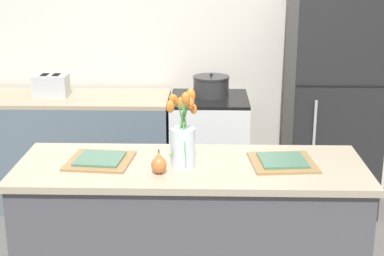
{
  "coord_description": "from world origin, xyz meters",
  "views": [
    {
      "loc": [
        0.08,
        -2.84,
        1.97
      ],
      "look_at": [
        0.0,
        0.25,
        1.04
      ],
      "focal_mm": 55.0,
      "sensor_mm": 36.0,
      "label": 1
    }
  ],
  "objects_px": {
    "stove_range": "(209,151)",
    "plate_setting_left": "(100,160)",
    "pear_figurine": "(159,164)",
    "refrigerator": "(332,102)",
    "plate_setting_right": "(282,162)",
    "flower_vase": "(183,138)",
    "cooking_pot": "(211,86)",
    "toaster": "(51,85)"
  },
  "relations": [
    {
      "from": "pear_figurine",
      "to": "toaster",
      "type": "distance_m",
      "value": 2.0
    },
    {
      "from": "stove_range",
      "to": "refrigerator",
      "type": "distance_m",
      "value": 1.03
    },
    {
      "from": "refrigerator",
      "to": "cooking_pot",
      "type": "bearing_deg",
      "value": 176.74
    },
    {
      "from": "refrigerator",
      "to": "pear_figurine",
      "type": "height_order",
      "value": "refrigerator"
    },
    {
      "from": "toaster",
      "to": "plate_setting_right",
      "type": "bearing_deg",
      "value": -44.52
    },
    {
      "from": "plate_setting_left",
      "to": "cooking_pot",
      "type": "relative_size",
      "value": 1.23
    },
    {
      "from": "stove_range",
      "to": "plate_setting_left",
      "type": "relative_size",
      "value": 2.53
    },
    {
      "from": "stove_range",
      "to": "pear_figurine",
      "type": "relative_size",
      "value": 7.11
    },
    {
      "from": "stove_range",
      "to": "plate_setting_left",
      "type": "distance_m",
      "value": 1.75
    },
    {
      "from": "plate_setting_right",
      "to": "toaster",
      "type": "relative_size",
      "value": 1.25
    },
    {
      "from": "refrigerator",
      "to": "toaster",
      "type": "xyz_separation_m",
      "value": [
        -2.19,
        0.01,
        0.12
      ]
    },
    {
      "from": "stove_range",
      "to": "plate_setting_left",
      "type": "bearing_deg",
      "value": -110.02
    },
    {
      "from": "plate_setting_right",
      "to": "toaster",
      "type": "xyz_separation_m",
      "value": [
        -1.61,
        1.58,
        0.04
      ]
    },
    {
      "from": "stove_range",
      "to": "cooking_pot",
      "type": "height_order",
      "value": "cooking_pot"
    },
    {
      "from": "stove_range",
      "to": "flower_vase",
      "type": "xyz_separation_m",
      "value": [
        -0.14,
        -1.62,
        0.63
      ]
    },
    {
      "from": "flower_vase",
      "to": "cooking_pot",
      "type": "height_order",
      "value": "flower_vase"
    },
    {
      "from": "pear_figurine",
      "to": "refrigerator",
      "type": "bearing_deg",
      "value": 55.25
    },
    {
      "from": "pear_figurine",
      "to": "plate_setting_right",
      "type": "distance_m",
      "value": 0.65
    },
    {
      "from": "plate_setting_left",
      "to": "cooking_pot",
      "type": "height_order",
      "value": "cooking_pot"
    },
    {
      "from": "flower_vase",
      "to": "plate_setting_right",
      "type": "bearing_deg",
      "value": 4.87
    },
    {
      "from": "pear_figurine",
      "to": "cooking_pot",
      "type": "height_order",
      "value": "cooking_pot"
    },
    {
      "from": "flower_vase",
      "to": "pear_figurine",
      "type": "xyz_separation_m",
      "value": [
        -0.11,
        -0.11,
        -0.1
      ]
    },
    {
      "from": "toaster",
      "to": "flower_vase",
      "type": "bearing_deg",
      "value": -56.02
    },
    {
      "from": "flower_vase",
      "to": "cooking_pot",
      "type": "relative_size",
      "value": 1.43
    },
    {
      "from": "flower_vase",
      "to": "toaster",
      "type": "distance_m",
      "value": 1.97
    },
    {
      "from": "plate_setting_right",
      "to": "cooking_pot",
      "type": "xyz_separation_m",
      "value": [
        -0.36,
        1.63,
        0.03
      ]
    },
    {
      "from": "stove_range",
      "to": "pear_figurine",
      "type": "distance_m",
      "value": 1.83
    },
    {
      "from": "toaster",
      "to": "pear_figurine",
      "type": "bearing_deg",
      "value": -60.52
    },
    {
      "from": "cooking_pot",
      "to": "plate_setting_left",
      "type": "bearing_deg",
      "value": -109.78
    },
    {
      "from": "pear_figurine",
      "to": "plate_setting_right",
      "type": "relative_size",
      "value": 0.36
    },
    {
      "from": "stove_range",
      "to": "cooking_pot",
      "type": "bearing_deg",
      "value": 77.5
    },
    {
      "from": "pear_figurine",
      "to": "toaster",
      "type": "height_order",
      "value": "toaster"
    },
    {
      "from": "cooking_pot",
      "to": "toaster",
      "type": "bearing_deg",
      "value": -177.88
    },
    {
      "from": "flower_vase",
      "to": "cooking_pot",
      "type": "xyz_separation_m",
      "value": [
        0.15,
        1.67,
        -0.11
      ]
    },
    {
      "from": "flower_vase",
      "to": "plate_setting_right",
      "type": "height_order",
      "value": "flower_vase"
    },
    {
      "from": "plate_setting_left",
      "to": "flower_vase",
      "type": "bearing_deg",
      "value": -5.76
    },
    {
      "from": "stove_range",
      "to": "toaster",
      "type": "relative_size",
      "value": 3.17
    },
    {
      "from": "refrigerator",
      "to": "plate_setting_right",
      "type": "xyz_separation_m",
      "value": [
        -0.58,
        -1.58,
        0.08
      ]
    },
    {
      "from": "pear_figurine",
      "to": "stove_range",
      "type": "bearing_deg",
      "value": 81.71
    },
    {
      "from": "plate_setting_right",
      "to": "pear_figurine",
      "type": "bearing_deg",
      "value": -165.94
    },
    {
      "from": "refrigerator",
      "to": "pear_figurine",
      "type": "distance_m",
      "value": 2.11
    },
    {
      "from": "stove_range",
      "to": "plate_setting_right",
      "type": "height_order",
      "value": "plate_setting_right"
    }
  ]
}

